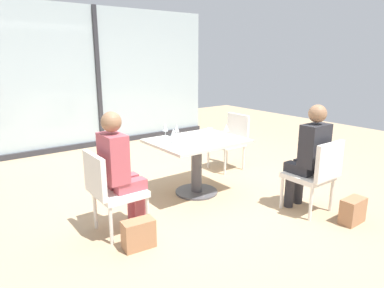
{
  "coord_description": "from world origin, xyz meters",
  "views": [
    {
      "loc": [
        -2.61,
        -3.4,
        1.78
      ],
      "look_at": [
        0.0,
        0.1,
        0.65
      ],
      "focal_mm": 32.12,
      "sensor_mm": 36.0,
      "label": 1
    }
  ],
  "objects_px": {
    "person_front_right": "(309,153)",
    "handbag_1": "(139,234)",
    "wine_glass_0": "(165,128)",
    "chair_side_end": "(110,188)",
    "dining_table_main": "(197,154)",
    "wine_glass_2": "(226,128)",
    "wine_glass_3": "(177,129)",
    "wine_glass_4": "(191,135)",
    "chair_front_right": "(316,172)",
    "chair_far_right": "(231,138)",
    "wine_glass_1": "(173,133)",
    "person_side_end": "(119,166)",
    "handbag_0": "(353,211)",
    "cell_phone_on_table": "(171,135)",
    "coffee_cup": "(210,131)"
  },
  "relations": [
    {
      "from": "dining_table_main",
      "to": "wine_glass_2",
      "type": "bearing_deg",
      "value": -22.16
    },
    {
      "from": "wine_glass_1",
      "to": "person_side_end",
      "type": "bearing_deg",
      "value": -158.03
    },
    {
      "from": "chair_front_right",
      "to": "wine_glass_0",
      "type": "height_order",
      "value": "wine_glass_0"
    },
    {
      "from": "wine_glass_4",
      "to": "cell_phone_on_table",
      "type": "xyz_separation_m",
      "value": [
        0.11,
        0.59,
        -0.13
      ]
    },
    {
      "from": "coffee_cup",
      "to": "wine_glass_2",
      "type": "bearing_deg",
      "value": -80.97
    },
    {
      "from": "chair_front_right",
      "to": "coffee_cup",
      "type": "distance_m",
      "value": 1.5
    },
    {
      "from": "wine_glass_4",
      "to": "cell_phone_on_table",
      "type": "height_order",
      "value": "wine_glass_4"
    },
    {
      "from": "person_front_right",
      "to": "wine_glass_0",
      "type": "distance_m",
      "value": 1.81
    },
    {
      "from": "person_front_right",
      "to": "wine_glass_4",
      "type": "relative_size",
      "value": 6.81
    },
    {
      "from": "wine_glass_4",
      "to": "handbag_1",
      "type": "height_order",
      "value": "wine_glass_4"
    },
    {
      "from": "person_side_end",
      "to": "cell_phone_on_table",
      "type": "relative_size",
      "value": 8.75
    },
    {
      "from": "dining_table_main",
      "to": "wine_glass_1",
      "type": "distance_m",
      "value": 0.47
    },
    {
      "from": "wine_glass_4",
      "to": "person_front_right",
      "type": "bearing_deg",
      "value": -45.33
    },
    {
      "from": "wine_glass_0",
      "to": "cell_phone_on_table",
      "type": "distance_m",
      "value": 0.19
    },
    {
      "from": "wine_glass_3",
      "to": "wine_glass_0",
      "type": "bearing_deg",
      "value": 123.82
    },
    {
      "from": "wine_glass_1",
      "to": "chair_far_right",
      "type": "bearing_deg",
      "value": 18.92
    },
    {
      "from": "person_front_right",
      "to": "wine_glass_2",
      "type": "bearing_deg",
      "value": 108.76
    },
    {
      "from": "wine_glass_4",
      "to": "handbag_0",
      "type": "distance_m",
      "value": 1.99
    },
    {
      "from": "wine_glass_3",
      "to": "wine_glass_4",
      "type": "height_order",
      "value": "same"
    },
    {
      "from": "person_front_right",
      "to": "handbag_1",
      "type": "distance_m",
      "value": 2.11
    },
    {
      "from": "chair_far_right",
      "to": "person_side_end",
      "type": "distance_m",
      "value": 2.48
    },
    {
      "from": "chair_side_end",
      "to": "chair_far_right",
      "type": "xyz_separation_m",
      "value": [
        2.43,
        0.85,
        0.0
      ]
    },
    {
      "from": "person_front_right",
      "to": "chair_side_end",
      "type": "bearing_deg",
      "value": 157.91
    },
    {
      "from": "person_front_right",
      "to": "dining_table_main",
      "type": "bearing_deg",
      "value": 121.48
    },
    {
      "from": "chair_far_right",
      "to": "handbag_1",
      "type": "relative_size",
      "value": 2.9
    },
    {
      "from": "coffee_cup",
      "to": "handbag_0",
      "type": "relative_size",
      "value": 0.3
    },
    {
      "from": "dining_table_main",
      "to": "wine_glass_4",
      "type": "xyz_separation_m",
      "value": [
        -0.24,
        -0.2,
        0.32
      ]
    },
    {
      "from": "chair_front_right",
      "to": "chair_far_right",
      "type": "height_order",
      "value": "same"
    },
    {
      "from": "wine_glass_0",
      "to": "wine_glass_4",
      "type": "distance_m",
      "value": 0.53
    },
    {
      "from": "dining_table_main",
      "to": "chair_front_right",
      "type": "xyz_separation_m",
      "value": [
        0.72,
        -1.29,
        -0.04
      ]
    },
    {
      "from": "dining_table_main",
      "to": "chair_side_end",
      "type": "height_order",
      "value": "chair_side_end"
    },
    {
      "from": "chair_front_right",
      "to": "chair_far_right",
      "type": "xyz_separation_m",
      "value": [
        0.36,
        1.8,
        0.0
      ]
    },
    {
      "from": "chair_side_end",
      "to": "chair_front_right",
      "type": "bearing_deg",
      "value": -24.64
    },
    {
      "from": "chair_far_right",
      "to": "wine_glass_3",
      "type": "xyz_separation_m",
      "value": [
        -1.26,
        -0.31,
        0.37
      ]
    },
    {
      "from": "person_side_end",
      "to": "wine_glass_0",
      "type": "distance_m",
      "value": 1.19
    },
    {
      "from": "dining_table_main",
      "to": "person_side_end",
      "type": "height_order",
      "value": "person_side_end"
    },
    {
      "from": "wine_glass_2",
      "to": "cell_phone_on_table",
      "type": "distance_m",
      "value": 0.75
    },
    {
      "from": "wine_glass_2",
      "to": "handbag_0",
      "type": "bearing_deg",
      "value": -72.98
    },
    {
      "from": "person_side_end",
      "to": "wine_glass_0",
      "type": "xyz_separation_m",
      "value": [
        0.97,
        0.67,
        0.16
      ]
    },
    {
      "from": "cell_phone_on_table",
      "to": "coffee_cup",
      "type": "bearing_deg",
      "value": -31.68
    },
    {
      "from": "wine_glass_3",
      "to": "handbag_1",
      "type": "bearing_deg",
      "value": -138.9
    },
    {
      "from": "wine_glass_0",
      "to": "chair_side_end",
      "type": "bearing_deg",
      "value": -148.18
    },
    {
      "from": "wine_glass_3",
      "to": "wine_glass_4",
      "type": "relative_size",
      "value": 1.0
    },
    {
      "from": "chair_front_right",
      "to": "wine_glass_1",
      "type": "bearing_deg",
      "value": 129.19
    },
    {
      "from": "handbag_0",
      "to": "wine_glass_4",
      "type": "bearing_deg",
      "value": 125.21
    },
    {
      "from": "handbag_1",
      "to": "cell_phone_on_table",
      "type": "bearing_deg",
      "value": 50.49
    },
    {
      "from": "wine_glass_1",
      "to": "coffee_cup",
      "type": "relative_size",
      "value": 2.06
    },
    {
      "from": "wine_glass_0",
      "to": "handbag_1",
      "type": "height_order",
      "value": "wine_glass_0"
    },
    {
      "from": "wine_glass_0",
      "to": "cell_phone_on_table",
      "type": "relative_size",
      "value": 1.28
    },
    {
      "from": "chair_side_end",
      "to": "person_front_right",
      "type": "relative_size",
      "value": 0.69
    }
  ]
}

